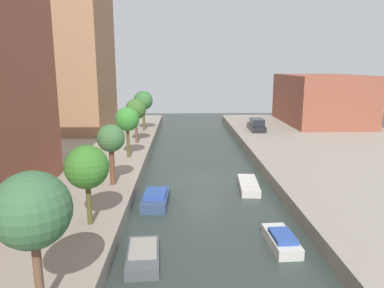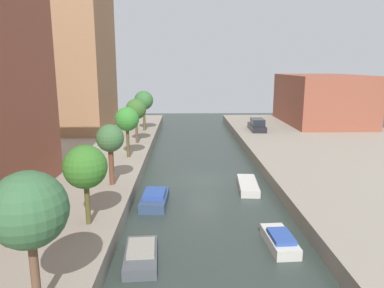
{
  "view_description": "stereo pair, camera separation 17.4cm",
  "coord_description": "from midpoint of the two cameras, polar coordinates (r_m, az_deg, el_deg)",
  "views": [
    {
      "loc": [
        -1.74,
        -27.99,
        9.08
      ],
      "look_at": [
        -0.73,
        7.5,
        1.39
      ],
      "focal_mm": 34.05,
      "sensor_mm": 36.0,
      "label": 1
    },
    {
      "loc": [
        -1.56,
        -27.99,
        9.08
      ],
      "look_at": [
        -0.73,
        7.5,
        1.39
      ],
      "focal_mm": 34.05,
      "sensor_mm": 36.0,
      "label": 2
    }
  ],
  "objects": [
    {
      "name": "moored_boat_right_2",
      "position": [
        27.8,
        8.66,
        -6.41
      ],
      "size": [
        1.67,
        4.26,
        0.52
      ],
      "color": "beige",
      "rests_on": "ground_plane"
    },
    {
      "name": "moored_boat_left_1",
      "position": [
        18.06,
        -7.95,
        -16.89
      ],
      "size": [
        1.71,
        3.36,
        0.75
      ],
      "color": "#4C5156",
      "rests_on": "ground_plane"
    },
    {
      "name": "street_tree_1",
      "position": [
        19.12,
        -16.4,
        -3.55
      ],
      "size": [
        2.24,
        2.24,
        4.19
      ],
      "color": "#4F4B24",
      "rests_on": "quay_left"
    },
    {
      "name": "parked_car",
      "position": [
        46.88,
        9.98,
        2.89
      ],
      "size": [
        1.82,
        4.67,
        1.52
      ],
      "color": "black",
      "rests_on": "quay_right"
    },
    {
      "name": "street_tree_5",
      "position": [
        46.16,
        -7.75,
        6.72
      ],
      "size": [
        2.37,
        2.37,
        4.98
      ],
      "color": "brown",
      "rests_on": "quay_left"
    },
    {
      "name": "street_tree_4",
      "position": [
        38.6,
        -8.93,
        5.35
      ],
      "size": [
        2.17,
        2.17,
        4.68
      ],
      "color": "brown",
      "rests_on": "quay_left"
    },
    {
      "name": "street_tree_0",
      "position": [
        12.9,
        -24.12,
        -9.55
      ],
      "size": [
        2.53,
        2.53,
        4.83
      ],
      "color": "brown",
      "rests_on": "quay_left"
    },
    {
      "name": "apartment_tower_far",
      "position": [
        49.01,
        -19.53,
        17.05
      ],
      "size": [
        10.0,
        11.85,
        25.55
      ],
      "primitive_type": "cube",
      "color": "#9E704C",
      "rests_on": "quay_left"
    },
    {
      "name": "moored_boat_right_1",
      "position": [
        19.74,
        13.58,
        -14.41
      ],
      "size": [
        1.4,
        3.19,
        0.78
      ],
      "color": "beige",
      "rests_on": "ground_plane"
    },
    {
      "name": "ground_plane",
      "position": [
        29.47,
        1.67,
        -5.72
      ],
      "size": [
        84.0,
        84.0,
        0.0
      ],
      "primitive_type": "plane",
      "color": "#2D3833"
    },
    {
      "name": "street_tree_3",
      "position": [
        32.55,
        -10.26,
        3.78
      ],
      "size": [
        2.12,
        2.12,
        4.51
      ],
      "color": "brown",
      "rests_on": "quay_left"
    },
    {
      "name": "quay_left",
      "position": [
        32.17,
        -26.16,
        -4.53
      ],
      "size": [
        20.0,
        64.0,
        1.0
      ],
      "primitive_type": "cube",
      "color": "gray",
      "rests_on": "ground_plane"
    },
    {
      "name": "moored_boat_left_2",
      "position": [
        24.58,
        -5.9,
        -8.51
      ],
      "size": [
        1.8,
        3.71,
        0.93
      ],
      "color": "#33476B",
      "rests_on": "ground_plane"
    },
    {
      "name": "street_tree_2",
      "position": [
        25.18,
        -12.78,
        0.7
      ],
      "size": [
        1.89,
        1.89,
        4.22
      ],
      "color": "brown",
      "rests_on": "quay_left"
    },
    {
      "name": "low_block_right",
      "position": [
        55.02,
        19.44,
        6.64
      ],
      "size": [
        10.0,
        14.97,
        6.78
      ],
      "primitive_type": "cube",
      "color": "brown",
      "rests_on": "quay_right"
    }
  ]
}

